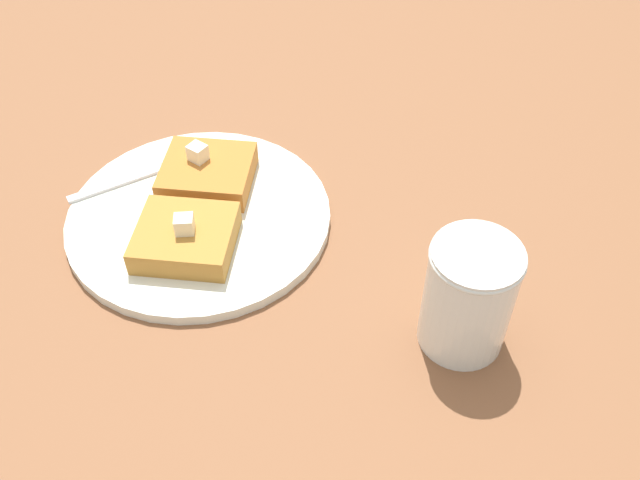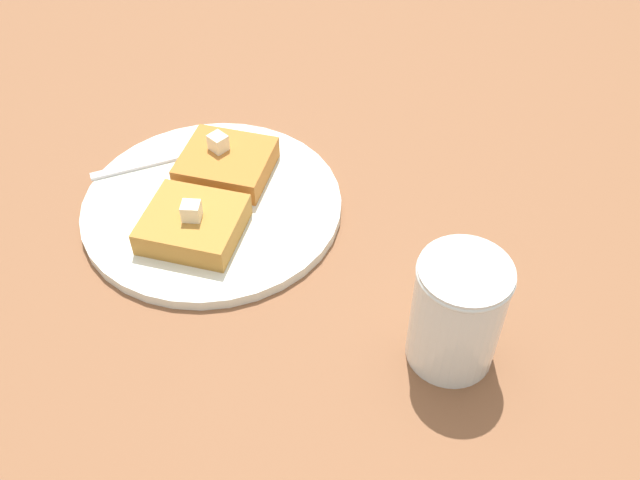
% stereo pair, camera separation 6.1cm
% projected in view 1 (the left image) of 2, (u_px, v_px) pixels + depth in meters
% --- Properties ---
extents(table_surface, '(1.09, 1.09, 0.03)m').
position_uv_depth(table_surface, '(239.00, 236.00, 0.70)').
color(table_surface, brown).
rests_on(table_surface, ground).
extents(plate, '(0.25, 0.25, 0.01)m').
position_uv_depth(plate, '(199.00, 217.00, 0.69)').
color(plate, silver).
rests_on(plate, table_surface).
extents(toast_slice_left, '(0.09, 0.09, 0.02)m').
position_uv_depth(toast_slice_left, '(186.00, 238.00, 0.65)').
color(toast_slice_left, '#AA742E').
rests_on(toast_slice_left, plate).
extents(toast_slice_middle, '(0.09, 0.09, 0.02)m').
position_uv_depth(toast_slice_middle, '(208.00, 173.00, 0.71)').
color(toast_slice_middle, '#B46C2B').
rests_on(toast_slice_middle, plate).
extents(butter_pat_primary, '(0.02, 0.02, 0.02)m').
position_uv_depth(butter_pat_primary, '(184.00, 224.00, 0.63)').
color(butter_pat_primary, '#F0EAC8').
rests_on(butter_pat_primary, toast_slice_left).
extents(butter_pat_secondary, '(0.02, 0.02, 0.02)m').
position_uv_depth(butter_pat_secondary, '(198.00, 153.00, 0.70)').
color(butter_pat_secondary, '#F1E8C5').
rests_on(butter_pat_secondary, toast_slice_middle).
extents(fork, '(0.10, 0.14, 0.00)m').
position_uv_depth(fork, '(155.00, 171.00, 0.73)').
color(fork, silver).
rests_on(fork, plate).
extents(syrup_jar, '(0.07, 0.07, 0.10)m').
position_uv_depth(syrup_jar, '(468.00, 299.00, 0.56)').
color(syrup_jar, '#3C1405').
rests_on(syrup_jar, table_surface).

